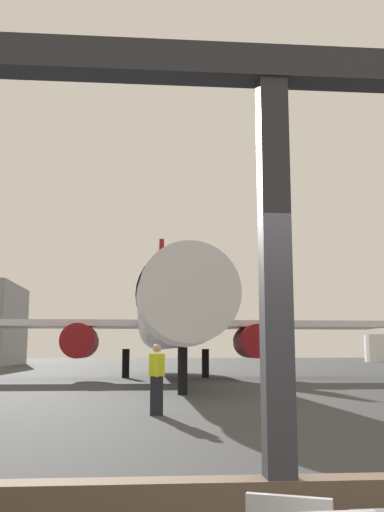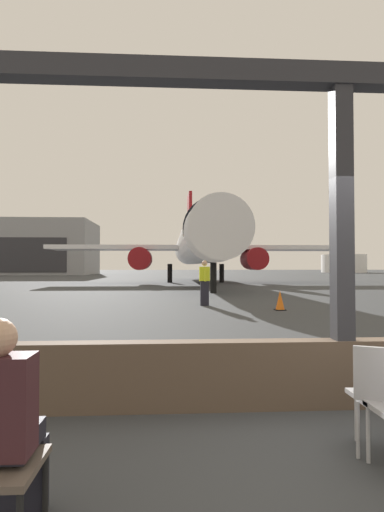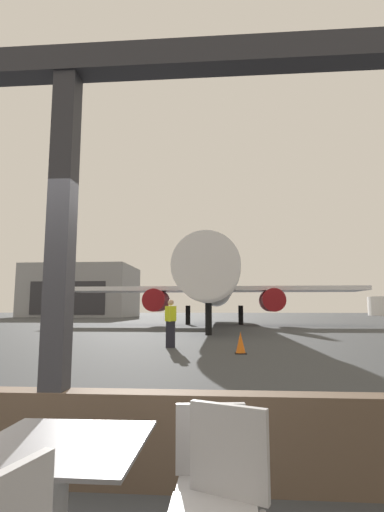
# 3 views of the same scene
# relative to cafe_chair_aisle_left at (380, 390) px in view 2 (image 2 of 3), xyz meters

# --- Properties ---
(ground_plane) EXTENTS (220.00, 220.00, 0.00)m
(ground_plane) POSITION_rel_cafe_chair_aisle_left_xyz_m (0.20, 41.15, -0.53)
(ground_plane) COLOR #383A3D
(window_frame) EXTENTS (8.08, 0.24, 3.75)m
(window_frame) POSITION_rel_cafe_chair_aisle_left_xyz_m (0.20, 1.15, 0.75)
(window_frame) COLOR brown
(window_frame) RESTS_ON ground
(cafe_chair_aisle_left) EXTENTS (0.50, 0.50, 0.89)m
(cafe_chair_aisle_left) POSITION_rel_cafe_chair_aisle_left_xyz_m (0.00, 0.00, 0.00)
(cafe_chair_aisle_left) COLOR #B2B2B7
(cafe_chair_aisle_left) RESTS_ON ground
(seated_passenger) EXTENTS (0.40, 0.47, 1.24)m
(seated_passenger) POSITION_rel_cafe_chair_aisle_left_xyz_m (-2.64, -0.79, 0.14)
(seated_passenger) COLOR black
(seated_passenger) RESTS_ON ground
(airplane) EXTENTS (25.77, 31.21, 10.15)m
(airplane) POSITION_rel_cafe_chair_aisle_left_xyz_m (0.83, 31.28, 2.88)
(airplane) COLOR silver
(airplane) RESTS_ON ground
(ground_crew_worker) EXTENTS (0.40, 0.57, 1.74)m
(ground_crew_worker) POSITION_rel_cafe_chair_aisle_left_xyz_m (-0.31, 12.28, 0.37)
(ground_crew_worker) COLOR black
(ground_crew_worker) RESTS_ON ground
(traffic_cone) EXTENTS (0.36, 0.36, 0.68)m
(traffic_cone) POSITION_rel_cafe_chair_aisle_left_xyz_m (2.15, 10.50, -0.21)
(traffic_cone) COLOR orange
(traffic_cone) RESTS_ON ground
(distant_hangar) EXTENTS (18.67, 14.55, 9.36)m
(distant_hangar) POSITION_rel_cafe_chair_aisle_left_xyz_m (-24.53, 69.41, 4.14)
(distant_hangar) COLOR gray
(distant_hangar) RESTS_ON ground
(fuel_storage_tank) EXTENTS (9.97, 9.97, 4.11)m
(fuel_storage_tank) POSITION_rel_cafe_chair_aisle_left_xyz_m (38.64, 87.04, 1.52)
(fuel_storage_tank) COLOR white
(fuel_storage_tank) RESTS_ON ground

